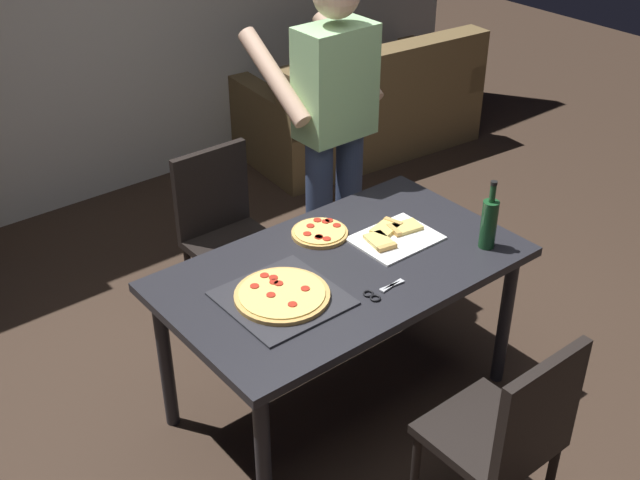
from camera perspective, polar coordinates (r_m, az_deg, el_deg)
name	(u,v)px	position (r m, az deg, el deg)	size (l,w,h in m)	color
ground_plane	(340,399)	(3.81, 1.44, -11.23)	(12.00, 12.00, 0.00)	#38281E
dining_table	(342,281)	(3.39, 1.59, -2.91)	(1.52, 0.88, 0.75)	#232328
chair_near_camera	(509,432)	(3.01, 13.32, -13.15)	(0.42, 0.42, 0.90)	black
chair_far_side	(225,226)	(4.11, -6.81, 1.01)	(0.42, 0.42, 0.90)	black
couch	(364,111)	(5.99, 3.12, 9.15)	(1.77, 1.00, 0.85)	brown
person_serving_pizza	(333,125)	(4.01, 0.92, 8.20)	(0.55, 0.54, 1.75)	#38476B
pepperoni_pizza_on_tray	(282,296)	(3.14, -2.72, -4.01)	(0.44, 0.44, 0.04)	#2D2D33
pizza_slices_on_towel	(393,236)	(3.54, 5.24, 0.30)	(0.36, 0.28, 0.03)	white
wine_bottle	(489,223)	(3.48, 11.93, 1.23)	(0.07, 0.07, 0.32)	#194723
kitchen_scissors	(379,292)	(3.18, 4.23, -3.71)	(0.19, 0.08, 0.01)	silver
second_pizza_plain	(320,233)	(3.54, -0.02, 0.53)	(0.25, 0.25, 0.03)	tan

